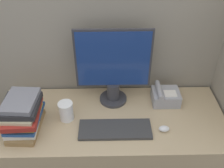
# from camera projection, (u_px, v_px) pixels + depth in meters

# --- Properties ---
(cubicle_panel_rear) EXTENTS (1.91, 0.04, 1.79)m
(cubicle_panel_rear) POSITION_uv_depth(u_px,v_px,m) (110.00, 69.00, 1.91)
(cubicle_panel_rear) COLOR gray
(cubicle_panel_rear) RESTS_ON ground_plane
(desk) EXTENTS (1.51, 0.62, 0.75)m
(desk) POSITION_uv_depth(u_px,v_px,m) (111.00, 153.00, 1.95)
(desk) COLOR tan
(desk) RESTS_ON ground_plane
(monitor) EXTENTS (0.49, 0.19, 0.54)m
(monitor) POSITION_uv_depth(u_px,v_px,m) (113.00, 69.00, 1.71)
(monitor) COLOR #333338
(monitor) RESTS_ON desk
(keyboard) EXTENTS (0.45, 0.16, 0.02)m
(keyboard) POSITION_uv_depth(u_px,v_px,m) (115.00, 129.00, 1.62)
(keyboard) COLOR #333333
(keyboard) RESTS_ON desk
(mouse) EXTENTS (0.07, 0.04, 0.04)m
(mouse) POSITION_uv_depth(u_px,v_px,m) (164.00, 129.00, 1.62)
(mouse) COLOR silver
(mouse) RESTS_ON desk
(coffee_cup) EXTENTS (0.09, 0.09, 0.13)m
(coffee_cup) POSITION_uv_depth(u_px,v_px,m) (66.00, 111.00, 1.67)
(coffee_cup) COLOR white
(coffee_cup) RESTS_ON desk
(book_stack) EXTENTS (0.25, 0.32, 0.23)m
(book_stack) POSITION_uv_depth(u_px,v_px,m) (22.00, 114.00, 1.59)
(book_stack) COLOR olive
(book_stack) RESTS_ON desk
(desk_telephone) EXTENTS (0.19, 0.18, 0.12)m
(desk_telephone) POSITION_uv_depth(u_px,v_px,m) (165.00, 96.00, 1.82)
(desk_telephone) COLOR #99999E
(desk_telephone) RESTS_ON desk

